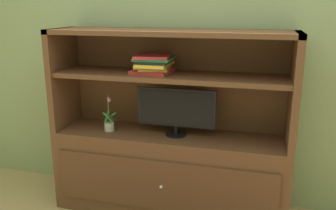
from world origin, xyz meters
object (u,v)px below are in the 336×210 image
tv_monitor (176,110)px  magazine_stack (154,64)px  media_console (170,155)px  potted_plant (109,124)px

tv_monitor → magazine_stack: 0.39m
media_console → tv_monitor: (0.05, -0.02, 0.39)m
media_console → potted_plant: bearing=-173.8°
media_console → magazine_stack: 0.74m
tv_monitor → magazine_stack: magazine_stack is taller
media_console → tv_monitor: size_ratio=3.02×
tv_monitor → magazine_stack: size_ratio=1.91×
media_console → tv_monitor: bearing=-16.2°
potted_plant → media_console: bearing=6.2°
media_console → tv_monitor: 0.39m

